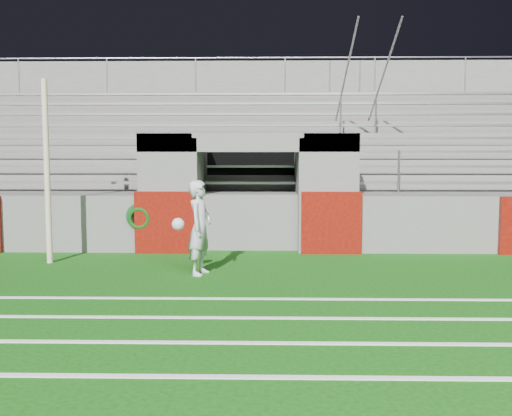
{
  "coord_description": "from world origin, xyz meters",
  "views": [
    {
      "loc": [
        0.43,
        -9.28,
        2.12
      ],
      "look_at": [
        0.2,
        1.8,
        1.1
      ],
      "focal_mm": 40.0,
      "sensor_mm": 36.0,
      "label": 1
    }
  ],
  "objects": [
    {
      "name": "ground",
      "position": [
        0.0,
        0.0,
        0.0
      ],
      "size": [
        90.0,
        90.0,
        0.0
      ],
      "primitive_type": "plane",
      "color": "#0F460B",
      "rests_on": "ground"
    },
    {
      "name": "field_post",
      "position": [
        -3.89,
        1.8,
        1.8
      ],
      "size": [
        0.12,
        0.12,
        3.6
      ],
      "primitive_type": "cylinder",
      "color": "beige",
      "rests_on": "ground"
    },
    {
      "name": "stadium_structure",
      "position": [
        0.0,
        7.97,
        1.49
      ],
      "size": [
        26.0,
        8.48,
        5.42
      ],
      "color": "#585653",
      "rests_on": "ground"
    },
    {
      "name": "goalkeeper_with_ball",
      "position": [
        -0.79,
        0.75,
        0.84
      ],
      "size": [
        0.75,
        0.69,
        1.68
      ],
      "color": "#B6BBC0",
      "rests_on": "ground"
    },
    {
      "name": "hose_coil",
      "position": [
        -2.36,
        2.93,
        0.79
      ],
      "size": [
        0.58,
        0.15,
        0.58
      ],
      "color": "#0C3F18",
      "rests_on": "ground"
    }
  ]
}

